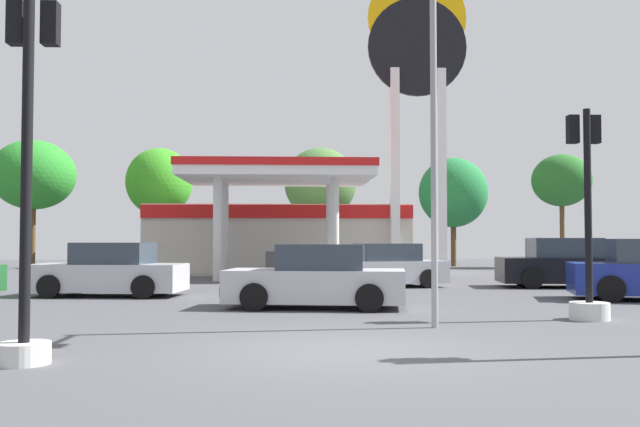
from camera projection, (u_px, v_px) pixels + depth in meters
name	position (u px, v px, depth m)	size (l,w,h in m)	color
ground_plane	(346.00, 350.00, 9.88)	(90.00, 90.00, 0.00)	#47474C
gas_station	(279.00, 233.00, 33.39)	(12.35, 11.68, 4.63)	beige
station_pole_sign	(417.00, 75.00, 31.69)	(4.54, 0.56, 14.05)	white
car_2	(109.00, 272.00, 19.37)	(4.37, 2.30, 1.50)	black
car_3	(568.00, 265.00, 22.98)	(4.78, 2.53, 1.64)	black
car_4	(317.00, 279.00, 16.03)	(4.33, 2.35, 1.48)	black
car_5	(384.00, 267.00, 23.02)	(4.32, 2.53, 1.45)	black
traffic_signal_0	(27.00, 211.00, 8.90)	(0.66, 0.69, 4.82)	silver
traffic_signal_1	(588.00, 252.00, 13.73)	(0.77, 0.77, 4.19)	silver
tree_0	(33.00, 175.00, 38.86)	(4.62, 4.62, 7.18)	brown
tree_1	(159.00, 182.00, 39.50)	(3.77, 3.77, 6.81)	brown
tree_2	(320.00, 183.00, 40.69)	(4.24, 4.24, 6.99)	brown
tree_3	(453.00, 193.00, 41.07)	(4.07, 4.07, 6.44)	brown
tree_4	(562.00, 181.00, 38.96)	(3.30, 3.30, 6.40)	brown
corner_streetlamp	(436.00, 117.00, 12.36)	(0.24, 1.48, 6.18)	gray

